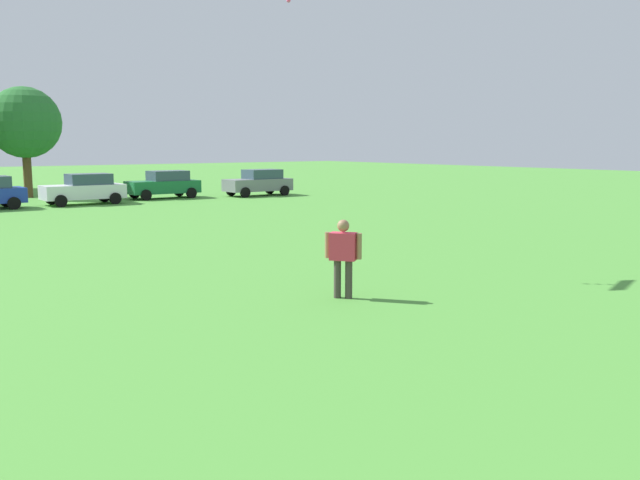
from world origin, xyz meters
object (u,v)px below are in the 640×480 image
object	(u,v)px
adult_bystander	(343,252)
parked_car_gray_5	(259,182)
parked_car_white_3	(85,189)
parked_car_green_4	(164,184)
tree_far_right	(25,123)

from	to	relation	value
adult_bystander	parked_car_gray_5	distance (m)	29.78
parked_car_white_3	parked_car_green_4	distance (m)	5.44
adult_bystander	parked_car_white_3	size ratio (longest dim) A/B	0.40
adult_bystander	parked_car_white_3	world-z (taller)	adult_bystander
parked_car_white_3	parked_car_gray_5	distance (m)	11.08
parked_car_white_3	tree_far_right	xyz separation A→B (m)	(-1.31, 6.88, 3.73)
parked_car_green_4	tree_far_right	size ratio (longest dim) A/B	0.63
parked_car_gray_5	adult_bystander	bearing A→B (deg)	62.17
tree_far_right	adult_bystander	bearing A→B (deg)	-92.60
tree_far_right	parked_car_green_4	bearing A→B (deg)	-39.94
parked_car_white_3	parked_car_green_4	size ratio (longest dim) A/B	1.00
parked_car_white_3	tree_far_right	bearing A→B (deg)	-79.22
parked_car_green_4	parked_car_gray_5	world-z (taller)	same
adult_bystander	parked_car_green_4	size ratio (longest dim) A/B	0.40
parked_car_gray_5	tree_far_right	distance (m)	14.75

